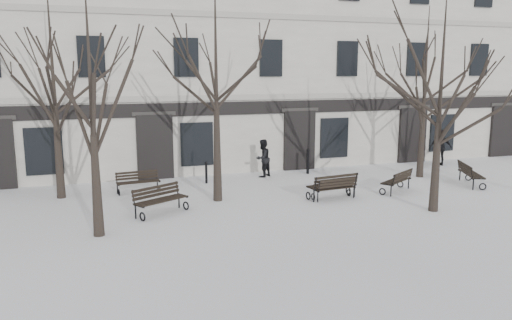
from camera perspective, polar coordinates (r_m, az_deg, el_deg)
name	(u,v)px	position (r m, az deg, el deg)	size (l,w,h in m)	color
ground	(296,221)	(16.38, 4.56, -6.97)	(100.00, 100.00, 0.00)	white
building	(206,58)	(28.05, -5.78, 11.54)	(40.40, 10.20, 11.40)	silver
tree_1	(90,83)	(14.92, -18.40, 8.38)	(5.03, 5.03, 7.18)	black
tree_2	(442,77)	(17.93, 20.45, 8.84)	(5.15, 5.15, 7.36)	black
tree_4	(52,65)	(20.09, -22.27, 10.03)	(5.63, 5.63, 8.05)	black
tree_5	(216,61)	(18.29, -4.61, 11.24)	(5.79, 5.79, 8.27)	black
tree_6	(426,72)	(23.74, 18.82, 9.49)	(5.33, 5.33, 7.61)	black
bench_0	(160,199)	(17.31, -10.92, -4.39)	(1.98, 1.52, 0.96)	black
bench_1	(333,185)	(19.21, 8.77, -2.84)	(2.03, 0.97, 0.98)	black
bench_2	(335,188)	(19.12, 8.98, -3.13)	(1.74, 0.77, 0.85)	black
bench_3	(138,181)	(20.53, -13.34, -2.36)	(1.75, 0.80, 0.85)	black
bench_4	(398,180)	(20.83, 15.89, -2.24)	(1.81, 1.46, 0.89)	black
bench_5	(470,173)	(23.10, 23.24, -1.40)	(1.38, 1.98, 0.95)	black
bollard_a	(206,172)	(21.68, -5.70, -1.33)	(0.12, 0.12, 0.96)	black
bollard_b	(308,160)	(23.69, 5.95, -0.05)	(0.15, 0.15, 1.19)	black
pedestrian_b	(263,177)	(23.00, 0.76, -1.93)	(0.85, 0.66, 1.74)	black
pedestrian_c	(439,165)	(27.45, 20.22, -0.58)	(1.09, 0.46, 1.87)	black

